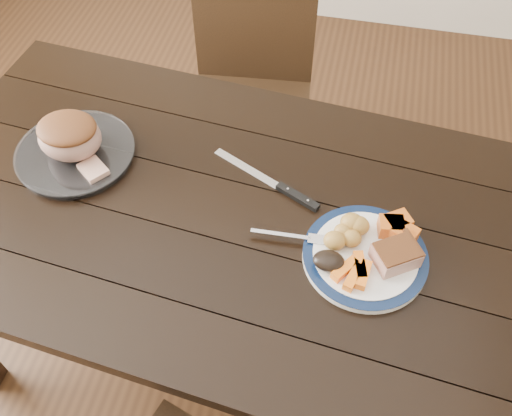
% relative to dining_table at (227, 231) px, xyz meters
% --- Properties ---
extents(ground, '(4.00, 4.00, 0.00)m').
position_rel_dining_table_xyz_m(ground, '(0.00, 0.00, -0.66)').
color(ground, '#472B16').
rests_on(ground, ground).
extents(dining_table, '(1.68, 1.06, 0.75)m').
position_rel_dining_table_xyz_m(dining_table, '(0.00, 0.00, 0.00)').
color(dining_table, black).
rests_on(dining_table, ground).
extents(chair_far, '(0.46, 0.47, 0.93)m').
position_rel_dining_table_xyz_m(chair_far, '(-0.10, 0.74, -0.13)').
color(chair_far, black).
rests_on(chair_far, ground).
extents(dinner_plate, '(0.28, 0.28, 0.02)m').
position_rel_dining_table_xyz_m(dinner_plate, '(0.34, -0.07, 0.10)').
color(dinner_plate, white).
rests_on(dinner_plate, dining_table).
extents(plate_rim, '(0.28, 0.28, 0.02)m').
position_rel_dining_table_xyz_m(plate_rim, '(0.34, -0.07, 0.11)').
color(plate_rim, '#0B1938').
rests_on(plate_rim, dinner_plate).
extents(serving_platter, '(0.30, 0.30, 0.02)m').
position_rel_dining_table_xyz_m(serving_platter, '(-0.42, 0.09, 0.10)').
color(serving_platter, white).
rests_on(serving_platter, dining_table).
extents(pork_slice, '(0.12, 0.11, 0.04)m').
position_rel_dining_table_xyz_m(pork_slice, '(0.41, -0.08, 0.13)').
color(pork_slice, tan).
rests_on(pork_slice, dinner_plate).
extents(roasted_potatoes, '(0.10, 0.10, 0.05)m').
position_rel_dining_table_xyz_m(roasted_potatoes, '(0.30, -0.03, 0.13)').
color(roasted_potatoes, gold).
rests_on(roasted_potatoes, dinner_plate).
extents(carrot_batons, '(0.09, 0.10, 0.02)m').
position_rel_dining_table_xyz_m(carrot_batons, '(0.32, -0.13, 0.12)').
color(carrot_batons, orange).
rests_on(carrot_batons, dinner_plate).
extents(pumpkin_wedges, '(0.10, 0.10, 0.04)m').
position_rel_dining_table_xyz_m(pumpkin_wedges, '(0.40, 0.00, 0.13)').
color(pumpkin_wedges, orange).
rests_on(pumpkin_wedges, dinner_plate).
extents(dark_mushroom, '(0.07, 0.05, 0.03)m').
position_rel_dining_table_xyz_m(dark_mushroom, '(0.26, -0.12, 0.13)').
color(dark_mushroom, black).
rests_on(dark_mushroom, dinner_plate).
extents(fork, '(0.18, 0.03, 0.00)m').
position_rel_dining_table_xyz_m(fork, '(0.18, -0.06, 0.11)').
color(fork, silver).
rests_on(fork, dinner_plate).
extents(roast_joint, '(0.16, 0.14, 0.11)m').
position_rel_dining_table_xyz_m(roast_joint, '(-0.42, 0.09, 0.16)').
color(roast_joint, '#A97867').
rests_on(roast_joint, serving_platter).
extents(cut_slice, '(0.09, 0.09, 0.02)m').
position_rel_dining_table_xyz_m(cut_slice, '(-0.35, 0.03, 0.12)').
color(cut_slice, tan).
rests_on(cut_slice, serving_platter).
extents(carving_knife, '(0.30, 0.16, 0.01)m').
position_rel_dining_table_xyz_m(carving_knife, '(0.13, 0.09, 0.10)').
color(carving_knife, silver).
rests_on(carving_knife, dining_table).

